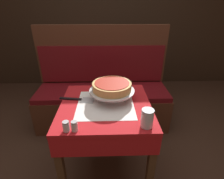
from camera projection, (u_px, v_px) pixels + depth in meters
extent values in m
plane|color=#382319|center=(107.00, 169.00, 1.67)|extent=(14.00, 14.00, 0.00)
cube|color=red|center=(106.00, 106.00, 1.36)|extent=(0.70, 0.70, 0.03)
cube|color=white|center=(105.00, 104.00, 1.35)|extent=(0.43, 0.43, 0.00)
cube|color=red|center=(106.00, 115.00, 1.40)|extent=(0.69, 0.69, 0.15)
cube|color=#4C331E|center=(62.00, 174.00, 1.23)|extent=(0.05, 0.05, 0.69)
cube|color=#4C331E|center=(150.00, 172.00, 1.25)|extent=(0.05, 0.05, 0.69)
cube|color=#4C331E|center=(76.00, 120.00, 1.79)|extent=(0.05, 0.05, 0.69)
cube|color=#4C331E|center=(136.00, 119.00, 1.81)|extent=(0.05, 0.05, 0.69)
cube|color=red|center=(87.00, 52.00, 2.85)|extent=(0.61, 0.61, 0.03)
cube|color=white|center=(87.00, 51.00, 2.84)|extent=(0.38, 0.38, 0.00)
cube|color=red|center=(88.00, 57.00, 2.89)|extent=(0.60, 0.60, 0.16)
cube|color=#4C331E|center=(70.00, 79.00, 2.76)|extent=(0.05, 0.05, 0.70)
cube|color=#4C331E|center=(104.00, 78.00, 2.78)|extent=(0.05, 0.05, 0.70)
cube|color=#4C331E|center=(75.00, 67.00, 3.24)|extent=(0.05, 0.05, 0.70)
cube|color=#4C331E|center=(104.00, 67.00, 3.26)|extent=(0.05, 0.05, 0.70)
cube|color=#4C2819|center=(103.00, 108.00, 2.25)|extent=(1.60, 0.54, 0.43)
cube|color=#600F14|center=(102.00, 91.00, 2.14)|extent=(1.57, 0.53, 0.06)
cube|color=#4C2819|center=(102.00, 55.00, 2.18)|extent=(1.60, 0.06, 0.71)
cube|color=#600F14|center=(102.00, 64.00, 2.19)|extent=(1.53, 0.02, 0.46)
cube|color=black|center=(105.00, 18.00, 2.98)|extent=(6.00, 0.04, 2.40)
cylinder|color=#ADADB2|center=(111.00, 89.00, 1.51)|extent=(0.01, 0.01, 0.07)
cylinder|color=#ADADB2|center=(99.00, 99.00, 1.35)|extent=(0.01, 0.01, 0.07)
cylinder|color=#ADADB2|center=(126.00, 99.00, 1.35)|extent=(0.01, 0.01, 0.07)
cylinder|color=#ADADB2|center=(112.00, 92.00, 1.39)|extent=(0.24, 0.24, 0.01)
cylinder|color=silver|center=(112.00, 91.00, 1.39)|extent=(0.35, 0.35, 0.01)
cylinder|color=silver|center=(112.00, 90.00, 1.38)|extent=(0.36, 0.36, 0.01)
cylinder|color=tan|center=(112.00, 86.00, 1.37)|extent=(0.31, 0.31, 0.06)
cylinder|color=#A82314|center=(112.00, 83.00, 1.36)|extent=(0.27, 0.27, 0.01)
cube|color=#BCBCC1|center=(88.00, 100.00, 1.40)|extent=(0.11, 0.10, 0.00)
cube|color=black|center=(71.00, 99.00, 1.41)|extent=(0.18, 0.05, 0.01)
cylinder|color=silver|center=(147.00, 118.00, 1.08)|extent=(0.08, 0.08, 0.12)
cylinder|color=silver|center=(66.00, 127.00, 1.06)|extent=(0.04, 0.04, 0.05)
cylinder|color=#B7B7BC|center=(66.00, 123.00, 1.04)|extent=(0.04, 0.04, 0.01)
cylinder|color=silver|center=(75.00, 127.00, 1.06)|extent=(0.04, 0.04, 0.05)
cylinder|color=#B7B7BC|center=(74.00, 123.00, 1.04)|extent=(0.04, 0.04, 0.01)
cube|color=black|center=(92.00, 48.00, 2.90)|extent=(0.14, 0.14, 0.03)
cylinder|color=black|center=(92.00, 43.00, 2.86)|extent=(0.01, 0.01, 0.15)
cylinder|color=white|center=(92.00, 44.00, 2.91)|extent=(0.04, 0.04, 0.11)
cylinder|color=#99194C|center=(92.00, 45.00, 2.83)|extent=(0.04, 0.04, 0.11)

